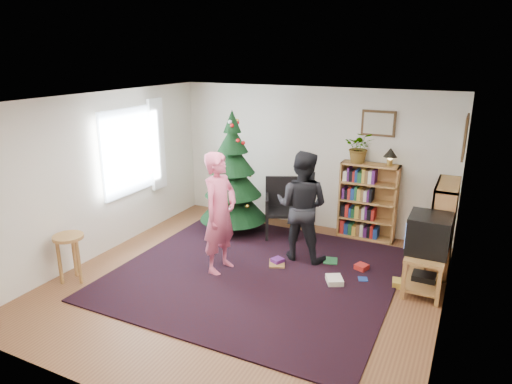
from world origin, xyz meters
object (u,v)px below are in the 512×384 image
at_px(picture_right, 465,137).
at_px(potted_plant, 360,147).
at_px(christmas_tree, 233,182).
at_px(bookshelf_back, 368,200).
at_px(crt_tv, 429,234).
at_px(armchair, 284,205).
at_px(tv_stand, 425,267).
at_px(person_standing, 220,213).
at_px(picture_back, 378,123).
at_px(bookshelf_right, 443,225).
at_px(stool, 69,246).
at_px(table_lamp, 390,154).
at_px(person_by_chair, 302,206).

height_order(picture_right, potted_plant, picture_right).
bearing_deg(potted_plant, christmas_tree, -160.03).
bearing_deg(bookshelf_back, crt_tv, -52.28).
bearing_deg(armchair, bookshelf_back, -4.18).
bearing_deg(tv_stand, potted_plant, 132.44).
distance_m(christmas_tree, person_standing, 1.55).
xyz_separation_m(picture_back, picture_right, (1.33, -0.73, 0.00)).
bearing_deg(bookshelf_right, stool, 120.63).
bearing_deg(table_lamp, crt_tv, -60.53).
bearing_deg(christmas_tree, potted_plant, 19.97).
distance_m(crt_tv, person_standing, 2.82).
relative_size(christmas_tree, tv_stand, 2.48).
bearing_deg(potted_plant, person_standing, -123.18).
relative_size(picture_back, potted_plant, 1.06).
xyz_separation_m(picture_right, crt_tv, (-0.26, -0.85, -1.15)).
relative_size(tv_stand, stool, 1.27).
height_order(christmas_tree, person_standing, christmas_tree).
distance_m(picture_back, table_lamp, 0.54).
relative_size(bookshelf_back, armchair, 1.29).
bearing_deg(potted_plant, armchair, -156.34).
xyz_separation_m(christmas_tree, person_by_chair, (1.48, -0.54, -0.05)).
height_order(bookshelf_back, bookshelf_right, same).
distance_m(bookshelf_back, person_standing, 2.71).
bearing_deg(person_by_chair, bookshelf_right, -163.81).
bearing_deg(crt_tv, table_lamp, 119.47).
bearing_deg(christmas_tree, person_standing, -68.10).
height_order(picture_right, person_standing, picture_right).
distance_m(bookshelf_right, tv_stand, 0.85).
bearing_deg(stool, christmas_tree, 67.11).
xyz_separation_m(bookshelf_right, tv_stand, (-0.12, -0.77, -0.34)).
xyz_separation_m(bookshelf_back, table_lamp, (0.30, -0.00, 0.83)).
bearing_deg(christmas_tree, table_lamp, 16.20).
relative_size(stool, potted_plant, 1.32).
height_order(picture_back, person_by_chair, picture_back).
bearing_deg(crt_tv, christmas_tree, 167.77).
distance_m(bookshelf_right, crt_tv, 0.79).
bearing_deg(bookshelf_back, potted_plant, 180.00).
bearing_deg(tv_stand, bookshelf_right, 81.15).
relative_size(crt_tv, person_by_chair, 0.34).
xyz_separation_m(crt_tv, stool, (-4.42, -1.92, -0.27)).
height_order(picture_right, tv_stand, picture_right).
distance_m(christmas_tree, bookshelf_back, 2.32).
relative_size(picture_back, armchair, 0.55).
relative_size(tv_stand, table_lamp, 2.94).
height_order(person_by_chair, potted_plant, potted_plant).
height_order(bookshelf_right, crt_tv, bookshelf_right).
distance_m(picture_back, potted_plant, 0.48).
bearing_deg(potted_plant, picture_right, -20.58).
distance_m(stool, person_standing, 2.10).
relative_size(picture_right, person_standing, 0.34).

